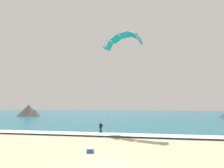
# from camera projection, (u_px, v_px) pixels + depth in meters

# --- Properties ---
(ground_plane) EXTENTS (200.00, 200.00, 0.00)m
(ground_plane) POSITION_uv_depth(u_px,v_px,m) (105.00, 163.00, 14.76)
(ground_plane) COLOR #C6B78E
(sea) EXTENTS (200.00, 120.00, 0.20)m
(sea) POSITION_uv_depth(u_px,v_px,m) (145.00, 115.00, 84.96)
(sea) COLOR #146075
(sea) RESTS_ON ground
(surf_foam) EXTENTS (200.00, 2.83, 0.04)m
(surf_foam) POSITION_uv_depth(u_px,v_px,m) (127.00, 135.00, 27.38)
(surf_foam) COLOR white
(surf_foam) RESTS_ON sea
(surfboard) EXTENTS (0.88, 1.47, 0.09)m
(surfboard) POSITION_uv_depth(u_px,v_px,m) (101.00, 134.00, 29.80)
(surfboard) COLOR white
(surfboard) RESTS_ON ground
(kitesurfer) EXTENTS (0.64, 0.63, 1.69)m
(kitesurfer) POSITION_uv_depth(u_px,v_px,m) (101.00, 127.00, 29.91)
(kitesurfer) COLOR black
(kitesurfer) RESTS_ON ground
(kite_primary) EXTENTS (7.34, 7.16, 15.73)m
(kite_primary) POSITION_uv_depth(u_px,v_px,m) (124.00, 39.00, 36.35)
(kite_primary) COLOR teal
(headland_left) EXTENTS (10.00, 8.24, 4.18)m
(headland_left) POSITION_uv_depth(u_px,v_px,m) (30.00, 111.00, 72.90)
(headland_left) COLOR #56514C
(headland_left) RESTS_ON ground
(cooler_box) EXTENTS (0.58, 0.38, 0.40)m
(cooler_box) POSITION_uv_depth(u_px,v_px,m) (90.00, 150.00, 18.02)
(cooler_box) COLOR #2D51B2
(cooler_box) RESTS_ON ground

